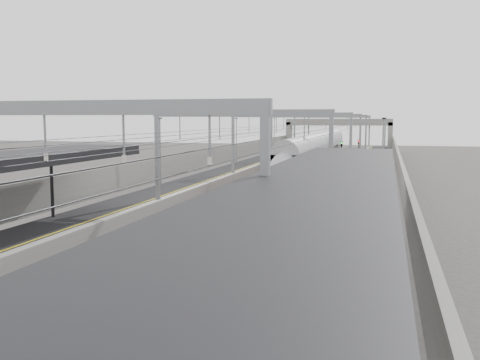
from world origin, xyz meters
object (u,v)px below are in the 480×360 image
Objects in this scene: train at (315,159)px; signal_green at (285,148)px; bench at (377,231)px; overbridge at (339,126)px.

train is 13.71× the size of signal_green.
bench is 56.31m from signal_green.
overbridge is 6.33× the size of signal_green.
bench is (8.06, -38.01, -0.53)m from train.
overbridge reaches higher than bench.
train is (1.50, -49.36, -3.28)m from overbridge.
overbridge is 0.46× the size of train.
overbridge reaches higher than train.
train is 17.65m from signal_green.
overbridge is 13.62× the size of bench.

